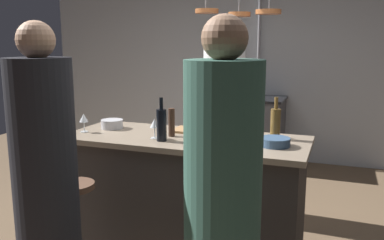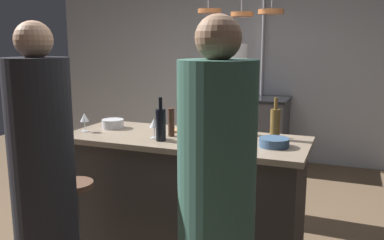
{
  "view_description": "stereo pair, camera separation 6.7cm",
  "coord_description": "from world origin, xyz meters",
  "views": [
    {
      "loc": [
        1.07,
        -2.73,
        1.58
      ],
      "look_at": [
        0.0,
        0.15,
        1.0
      ],
      "focal_mm": 38.07,
      "sensor_mm": 36.0,
      "label": 1
    },
    {
      "loc": [
        1.13,
        -2.71,
        1.58
      ],
      "look_at": [
        0.0,
        0.15,
        1.0
      ],
      "focal_mm": 38.07,
      "sensor_mm": 36.0,
      "label": 2
    }
  ],
  "objects": [
    {
      "name": "cutting_board",
      "position": [
        -0.0,
        0.19,
        0.91
      ],
      "size": [
        0.32,
        0.22,
        0.02
      ],
      "primitive_type": "cube",
      "color": "#997047",
      "rests_on": "kitchen_island"
    },
    {
      "name": "mixing_bowl_ceramic",
      "position": [
        0.33,
        0.09,
        0.94
      ],
      "size": [
        0.19,
        0.19,
        0.07
      ],
      "primitive_type": "cylinder",
      "color": "silver",
      "rests_on": "kitchen_island"
    },
    {
      "name": "mixing_bowl_steel",
      "position": [
        -0.67,
        0.08,
        0.94
      ],
      "size": [
        0.18,
        0.18,
        0.07
      ],
      "primitive_type": "cylinder",
      "color": "#B7B7BC",
      "rests_on": "kitchen_island"
    },
    {
      "name": "guest_left",
      "position": [
        -0.47,
        -0.96,
        0.79
      ],
      "size": [
        0.36,
        0.36,
        1.7
      ],
      "color": "black",
      "rests_on": "ground_plane"
    },
    {
      "name": "guest_right",
      "position": [
        0.58,
        -1.01,
        0.79
      ],
      "size": [
        0.36,
        0.36,
        1.71
      ],
      "color": "#33594C",
      "rests_on": "ground_plane"
    },
    {
      "name": "stove_range",
      "position": [
        0.0,
        2.45,
        0.45
      ],
      "size": [
        0.8,
        0.64,
        0.89
      ],
      "color": "#47474C",
      "rests_on": "ground_plane"
    },
    {
      "name": "wine_glass_by_chef",
      "position": [
        -0.19,
        -0.12,
        1.01
      ],
      "size": [
        0.07,
        0.07,
        0.15
      ],
      "color": "silver",
      "rests_on": "kitchen_island"
    },
    {
      "name": "pepper_mill",
      "position": [
        -0.1,
        -0.02,
        1.01
      ],
      "size": [
        0.05,
        0.05,
        0.21
      ],
      "primitive_type": "cylinder",
      "color": "#382319",
      "rests_on": "kitchen_island"
    },
    {
      "name": "bar_stool_left",
      "position": [
        -0.54,
        -0.62,
        0.38
      ],
      "size": [
        0.28,
        0.28,
        0.68
      ],
      "color": "#4C4C51",
      "rests_on": "ground_plane"
    },
    {
      "name": "kitchen_island",
      "position": [
        0.0,
        0.0,
        0.45
      ],
      "size": [
        1.8,
        0.72,
        0.9
      ],
      "color": "#332D2B",
      "rests_on": "ground_plane"
    },
    {
      "name": "chef",
      "position": [
        0.06,
        0.83,
        0.82
      ],
      "size": [
        0.38,
        0.38,
        1.78
      ],
      "color": "white",
      "rests_on": "ground_plane"
    },
    {
      "name": "overhead_pot_rack",
      "position": [
        0.02,
        1.85,
        1.68
      ],
      "size": [
        0.9,
        1.51,
        2.17
      ],
      "color": "gray",
      "rests_on": "ground_plane"
    },
    {
      "name": "wine_glass_near_left_guest",
      "position": [
        -0.8,
        -0.12,
        1.01
      ],
      "size": [
        0.07,
        0.07,
        0.15
      ],
      "color": "silver",
      "rests_on": "kitchen_island"
    },
    {
      "name": "wine_bottle_dark",
      "position": [
        -0.11,
        -0.17,
        1.02
      ],
      "size": [
        0.07,
        0.07,
        0.31
      ],
      "color": "black",
      "rests_on": "kitchen_island"
    },
    {
      "name": "back_wall",
      "position": [
        0.0,
        2.85,
        1.3
      ],
      "size": [
        6.4,
        0.16,
        2.6
      ],
      "primitive_type": "cube",
      "color": "#B2B7BC",
      "rests_on": "ground_plane"
    },
    {
      "name": "mixing_bowl_blue",
      "position": [
        0.67,
        -0.05,
        0.93
      ],
      "size": [
        0.2,
        0.2,
        0.06
      ],
      "primitive_type": "cylinder",
      "color": "#334C6B",
      "rests_on": "kitchen_island"
    },
    {
      "name": "wine_bottle_rose",
      "position": [
        0.38,
        0.23,
        1.01
      ],
      "size": [
        0.07,
        0.07,
        0.29
      ],
      "color": "#B78C8E",
      "rests_on": "kitchen_island"
    },
    {
      "name": "wine_bottle_green",
      "position": [
        0.11,
        -0.12,
        1.01
      ],
      "size": [
        0.07,
        0.07,
        0.3
      ],
      "color": "#193D23",
      "rests_on": "kitchen_island"
    },
    {
      "name": "wine_bottle_amber",
      "position": [
        0.63,
        0.16,
        1.02
      ],
      "size": [
        0.07,
        0.07,
        0.3
      ],
      "color": "brown",
      "rests_on": "kitchen_island"
    }
  ]
}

